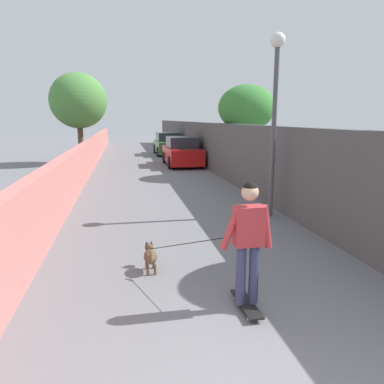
# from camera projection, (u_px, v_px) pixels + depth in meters

# --- Properties ---
(ground_plane) EXTENTS (80.00, 80.00, 0.00)m
(ground_plane) POSITION_uv_depth(u_px,v_px,m) (154.00, 175.00, 15.92)
(ground_plane) COLOR slate
(wall_left) EXTENTS (48.00, 0.30, 1.47)m
(wall_left) POSITION_uv_depth(u_px,v_px,m) (79.00, 167.00, 13.29)
(wall_left) COLOR #CC726B
(wall_left) RESTS_ON ground
(fence_right) EXTENTS (48.00, 0.30, 2.30)m
(fence_right) POSITION_uv_depth(u_px,v_px,m) (231.00, 153.00, 14.31)
(fence_right) COLOR #4C4C4C
(fence_right) RESTS_ON ground
(tree_left_mid) EXTENTS (3.05, 3.05, 4.95)m
(tree_left_mid) POSITION_uv_depth(u_px,v_px,m) (78.00, 101.00, 19.35)
(tree_left_mid) COLOR brown
(tree_left_mid) RESTS_ON ground
(tree_right_far) EXTENTS (2.41, 2.41, 3.92)m
(tree_right_far) POSITION_uv_depth(u_px,v_px,m) (246.00, 108.00, 15.08)
(tree_right_far) COLOR brown
(tree_right_far) RESTS_ON ground
(lamp_post) EXTENTS (0.36, 0.36, 4.52)m
(lamp_post) POSITION_uv_depth(u_px,v_px,m) (275.00, 95.00, 8.71)
(lamp_post) COLOR #4C4C51
(lamp_post) RESTS_ON ground
(skateboard) EXTENTS (0.80, 0.21, 0.08)m
(skateboard) POSITION_uv_depth(u_px,v_px,m) (246.00, 304.00, 4.78)
(skateboard) COLOR black
(skateboard) RESTS_ON ground
(person_skateboarder) EXTENTS (0.22, 0.71, 1.65)m
(person_skateboarder) POSITION_uv_depth(u_px,v_px,m) (249.00, 234.00, 4.58)
(person_skateboarder) COLOR #333859
(person_skateboarder) RESTS_ON skateboard
(dog) EXTENTS (1.76, 1.29, 1.06)m
(dog) POSITION_uv_depth(u_px,v_px,m) (151.00, 256.00, 5.91)
(dog) COLOR brown
(dog) RESTS_ON ground
(car_near) EXTENTS (3.94, 1.80, 1.54)m
(car_near) POSITION_uv_depth(u_px,v_px,m) (182.00, 152.00, 19.21)
(car_near) COLOR #B71414
(car_near) RESTS_ON ground
(car_far) EXTENTS (4.10, 1.80, 1.54)m
(car_far) POSITION_uv_depth(u_px,v_px,m) (168.00, 144.00, 25.02)
(car_far) COLOR #336B38
(car_far) RESTS_ON ground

